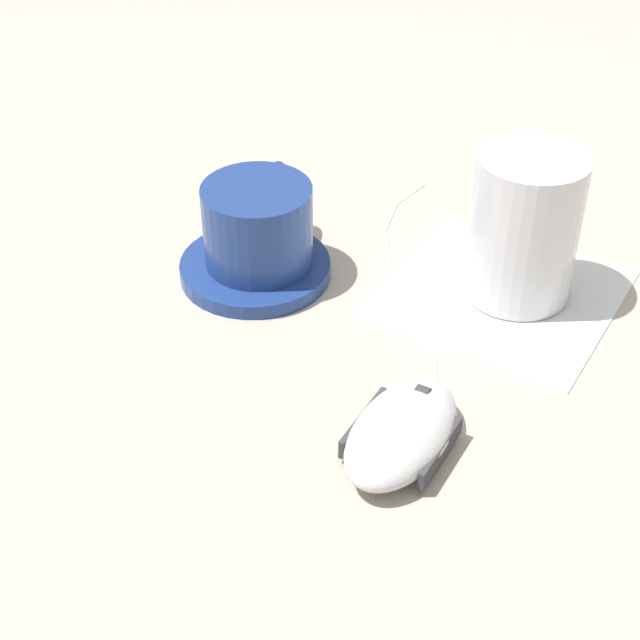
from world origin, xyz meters
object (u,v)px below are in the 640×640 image
Objects in this scene: coffee_cup at (259,224)px; drinking_glass at (524,226)px; saucer at (255,268)px; computer_mouse at (402,432)px.

drinking_glass is at bearing 110.28° from coffee_cup.
saucer is 0.04m from coffee_cup.
computer_mouse is 0.95× the size of drinking_glass.
drinking_glass reaches higher than saucer.
coffee_cup is at bearing 167.50° from saucer.
saucer is at bearing -12.50° from coffee_cup.
saucer is 1.05× the size of coffee_cup.
saucer is 0.22m from computer_mouse.
drinking_glass is (-0.07, 0.19, 0.02)m from coffee_cup.
saucer is at bearing -123.91° from computer_mouse.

